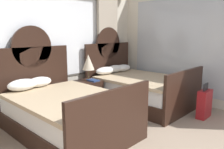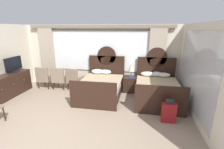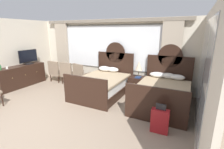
% 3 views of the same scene
% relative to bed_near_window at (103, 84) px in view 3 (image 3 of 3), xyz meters
% --- Properties ---
extents(ground_plane, '(24.00, 24.00, 0.00)m').
position_rel_bed_near_window_xyz_m(ground_plane, '(-0.35, -2.73, -0.38)').
color(ground_plane, gray).
extents(wall_back_window, '(6.75, 0.22, 2.70)m').
position_rel_bed_near_window_xyz_m(wall_back_window, '(-0.35, 1.15, 1.05)').
color(wall_back_window, beige).
rests_on(wall_back_window, ground_plane).
extents(wall_left, '(0.07, 4.48, 2.70)m').
position_rel_bed_near_window_xyz_m(wall_left, '(-3.75, -1.09, 0.97)').
color(wall_left, beige).
rests_on(wall_left, ground_plane).
extents(wall_right_mirror, '(0.08, 4.48, 2.70)m').
position_rel_bed_near_window_xyz_m(wall_right_mirror, '(3.06, -1.06, 0.97)').
color(wall_right_mirror, beige).
rests_on(wall_right_mirror, ground_plane).
extents(bed_near_window, '(1.55, 2.21, 1.81)m').
position_rel_bed_near_window_xyz_m(bed_near_window, '(0.00, 0.00, 0.00)').
color(bed_near_window, black).
rests_on(bed_near_window, ground_plane).
extents(bed_near_mirror, '(1.55, 2.21, 1.81)m').
position_rel_bed_near_window_xyz_m(bed_near_mirror, '(2.09, 0.01, 0.00)').
color(bed_near_mirror, black).
rests_on(bed_near_mirror, ground_plane).
extents(nightstand_between_beds, '(0.52, 0.54, 0.63)m').
position_rel_bed_near_window_xyz_m(nightstand_between_beds, '(1.05, 0.65, -0.07)').
color(nightstand_between_beds, black).
rests_on(nightstand_between_beds, ground_plane).
extents(table_lamp_on_nightstand, '(0.27, 0.27, 0.58)m').
position_rel_bed_near_window_xyz_m(table_lamp_on_nightstand, '(1.10, 0.66, 0.65)').
color(table_lamp_on_nightstand, brown).
rests_on(table_lamp_on_nightstand, nightstand_between_beds).
extents(book_on_nightstand, '(0.18, 0.26, 0.03)m').
position_rel_bed_near_window_xyz_m(book_on_nightstand, '(1.13, 0.54, 0.26)').
color(book_on_nightstand, navy).
rests_on(book_on_nightstand, nightstand_between_beds).
extents(dresser_minibar, '(0.53, 1.98, 0.86)m').
position_rel_bed_near_window_xyz_m(dresser_minibar, '(-3.47, -0.72, 0.05)').
color(dresser_minibar, black).
rests_on(dresser_minibar, ground_plane).
extents(tv_flatscreen, '(0.20, 0.84, 0.61)m').
position_rel_bed_near_window_xyz_m(tv_flatscreen, '(-3.44, -0.31, 0.79)').
color(tv_flatscreen, black).
rests_on(tv_flatscreen, dresser_minibar).
extents(bottle_soda_green, '(0.05, 0.05, 0.21)m').
position_rel_bed_near_window_xyz_m(bottle_soda_green, '(-3.46, -1.48, 0.57)').
color(bottle_soda_green, '#337A3D').
rests_on(bottle_soda_green, dresser_minibar).
extents(cup_on_dresser, '(0.11, 0.08, 0.08)m').
position_rel_bed_near_window_xyz_m(cup_on_dresser, '(-3.37, -1.30, 0.53)').
color(cup_on_dresser, white).
rests_on(cup_on_dresser, dresser_minibar).
extents(armchair_by_window_left, '(0.69, 0.69, 0.95)m').
position_rel_bed_near_window_xyz_m(armchair_by_window_left, '(-1.28, 0.42, 0.10)').
color(armchair_by_window_left, '#84705B').
rests_on(armchair_by_window_left, ground_plane).
extents(armchair_by_window_centre, '(0.60, 0.60, 0.95)m').
position_rel_bed_near_window_xyz_m(armchair_by_window_centre, '(-1.96, 0.42, 0.10)').
color(armchair_by_window_centre, '#84705B').
rests_on(armchair_by_window_centre, ground_plane).
extents(armchair_by_window_right, '(0.59, 0.59, 0.95)m').
position_rel_bed_near_window_xyz_m(armchair_by_window_right, '(-2.66, 0.42, 0.10)').
color(armchair_by_window_right, '#84705B').
rests_on(armchair_by_window_right, ground_plane).
extents(suitcase_on_floor, '(0.39, 0.18, 0.70)m').
position_rel_bed_near_window_xyz_m(suitcase_on_floor, '(2.29, -1.47, -0.10)').
color(suitcase_on_floor, maroon).
rests_on(suitcase_on_floor, ground_plane).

